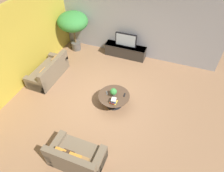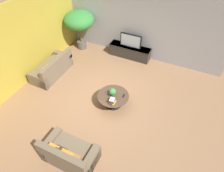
% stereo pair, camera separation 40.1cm
% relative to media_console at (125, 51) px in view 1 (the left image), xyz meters
% --- Properties ---
extents(ground_plane, '(24.00, 24.00, 0.00)m').
position_rel_media_console_xyz_m(ground_plane, '(0.17, -2.94, -0.28)').
color(ground_plane, '#8C6647').
extents(back_wall_stone, '(7.40, 0.12, 3.00)m').
position_rel_media_console_xyz_m(back_wall_stone, '(0.17, 0.32, 1.22)').
color(back_wall_stone, '#939399').
rests_on(back_wall_stone, ground).
extents(side_wall_left, '(0.12, 7.40, 3.00)m').
position_rel_media_console_xyz_m(side_wall_left, '(-3.09, -2.74, 1.22)').
color(side_wall_left, gold).
rests_on(side_wall_left, ground).
extents(media_console, '(1.86, 0.50, 0.54)m').
position_rel_media_console_xyz_m(media_console, '(0.00, 0.00, 0.00)').
color(media_console, '#2D2823').
rests_on(media_console, ground).
extents(television, '(0.94, 0.13, 0.60)m').
position_rel_media_console_xyz_m(television, '(0.00, -0.00, 0.55)').
color(television, black).
rests_on(television, media_console).
extents(coffee_table, '(1.08, 1.08, 0.44)m').
position_rel_media_console_xyz_m(coffee_table, '(0.55, -2.94, 0.03)').
color(coffee_table, black).
rests_on(coffee_table, ground).
extents(couch_by_wall, '(0.84, 1.81, 0.84)m').
position_rel_media_console_xyz_m(couch_by_wall, '(-2.37, -2.51, 0.01)').
color(couch_by_wall, brown).
rests_on(couch_by_wall, ground).
extents(couch_near_entry, '(1.46, 0.84, 0.84)m').
position_rel_media_console_xyz_m(couch_near_entry, '(0.35, -5.30, 0.01)').
color(couch_near_entry, brown).
rests_on(couch_near_entry, ground).
extents(potted_palm_tall, '(1.34, 1.34, 1.82)m').
position_rel_media_console_xyz_m(potted_palm_tall, '(-2.36, -0.30, 1.08)').
color(potted_palm_tall, '#514C47').
rests_on(potted_palm_tall, ground).
extents(potted_plant_tabletop, '(0.23, 0.23, 0.32)m').
position_rel_media_console_xyz_m(potted_plant_tabletop, '(0.54, -2.96, 0.34)').
color(potted_plant_tabletop, '#514C47').
rests_on(potted_plant_tabletop, coffee_table).
extents(book_stack, '(0.24, 0.24, 0.15)m').
position_rel_media_console_xyz_m(book_stack, '(0.64, -3.24, 0.22)').
color(book_stack, gold).
rests_on(book_stack, coffee_table).
extents(remote_black, '(0.06, 0.16, 0.02)m').
position_rel_media_console_xyz_m(remote_black, '(0.88, -2.80, 0.17)').
color(remote_black, black).
rests_on(remote_black, coffee_table).
extents(remote_silver, '(0.11, 0.16, 0.02)m').
position_rel_media_console_xyz_m(remote_silver, '(0.28, -2.93, 0.17)').
color(remote_silver, gray).
rests_on(remote_silver, coffee_table).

